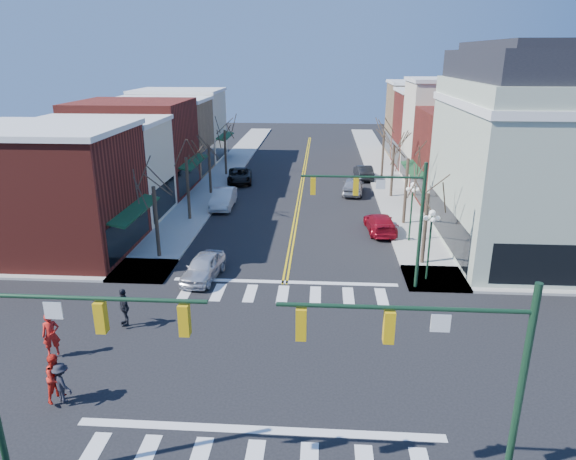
% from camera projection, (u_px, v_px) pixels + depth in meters
% --- Properties ---
extents(ground, '(160.00, 160.00, 0.00)m').
position_uv_depth(ground, '(272.00, 357.00, 22.38)').
color(ground, black).
rests_on(ground, ground).
extents(sidewalk_left, '(3.50, 70.00, 0.15)m').
position_uv_depth(sidewalk_left, '(189.00, 215.00, 41.78)').
color(sidewalk_left, '#9E9B93').
rests_on(sidewalk_left, ground).
extents(sidewalk_right, '(3.50, 70.00, 0.15)m').
position_uv_depth(sidewalk_right, '(406.00, 220.00, 40.67)').
color(sidewalk_right, '#9E9B93').
rests_on(sidewalk_right, ground).
extents(bldg_left_brick_a, '(10.00, 8.50, 8.00)m').
position_uv_depth(bldg_left_brick_a, '(50.00, 193.00, 33.15)').
color(bldg_left_brick_a, maroon).
rests_on(bldg_left_brick_a, ground).
extents(bldg_left_stucco_a, '(10.00, 7.00, 7.50)m').
position_uv_depth(bldg_left_stucco_a, '(100.00, 171.00, 40.54)').
color(bldg_left_stucco_a, beige).
rests_on(bldg_left_stucco_a, ground).
extents(bldg_left_brick_b, '(10.00, 9.00, 8.50)m').
position_uv_depth(bldg_left_brick_b, '(135.00, 148.00, 47.93)').
color(bldg_left_brick_b, maroon).
rests_on(bldg_left_brick_b, ground).
extents(bldg_left_tan, '(10.00, 7.50, 7.80)m').
position_uv_depth(bldg_left_tan, '(162.00, 138.00, 55.83)').
color(bldg_left_tan, '#9F7E57').
rests_on(bldg_left_tan, ground).
extents(bldg_left_stucco_b, '(10.00, 8.00, 8.20)m').
position_uv_depth(bldg_left_stucco_b, '(180.00, 126.00, 63.08)').
color(bldg_left_stucco_b, beige).
rests_on(bldg_left_stucco_b, ground).
extents(bldg_right_brick_a, '(10.00, 8.50, 8.00)m').
position_uv_depth(bldg_right_brick_a, '(478.00, 158.00, 44.40)').
color(bldg_right_brick_a, maroon).
rests_on(bldg_right_brick_a, ground).
extents(bldg_right_stucco, '(10.00, 7.00, 10.00)m').
position_uv_depth(bldg_right_stucco, '(457.00, 133.00, 51.38)').
color(bldg_right_stucco, beige).
rests_on(bldg_right_stucco, ground).
extents(bldg_right_brick_b, '(10.00, 8.00, 8.50)m').
position_uv_depth(bldg_right_brick_b, '(441.00, 130.00, 58.70)').
color(bldg_right_brick_b, maroon).
rests_on(bldg_right_brick_b, ground).
extents(bldg_right_tan, '(10.00, 8.00, 9.00)m').
position_uv_depth(bldg_right_tan, '(428.00, 120.00, 66.17)').
color(bldg_right_tan, '#9F7E57').
rests_on(bldg_right_tan, ground).
extents(victorian_corner, '(12.25, 14.25, 13.30)m').
position_uv_depth(victorian_corner, '(549.00, 151.00, 32.85)').
color(victorian_corner, '#A7B59D').
rests_on(victorian_corner, ground).
extents(traffic_mast_near_left, '(6.60, 0.28, 7.20)m').
position_uv_depth(traffic_mast_near_left, '(45.00, 352.00, 14.22)').
color(traffic_mast_near_left, '#14331E').
rests_on(traffic_mast_near_left, ground).
extents(traffic_mast_near_right, '(6.60, 0.28, 7.20)m').
position_uv_depth(traffic_mast_near_right, '(452.00, 367.00, 13.52)').
color(traffic_mast_near_right, '#14331E').
rests_on(traffic_mast_near_right, ground).
extents(traffic_mast_far_right, '(6.60, 0.28, 7.20)m').
position_uv_depth(traffic_mast_far_right, '(387.00, 208.00, 27.48)').
color(traffic_mast_far_right, '#14331E').
rests_on(traffic_mast_far_right, ground).
extents(lamppost_corner, '(0.36, 0.36, 4.33)m').
position_uv_depth(lamppost_corner, '(430.00, 233.00, 28.92)').
color(lamppost_corner, '#14331E').
rests_on(lamppost_corner, ground).
extents(lamppost_midblock, '(0.36, 0.36, 4.33)m').
position_uv_depth(lamppost_midblock, '(412.00, 202.00, 35.05)').
color(lamppost_midblock, '#14331E').
rests_on(lamppost_midblock, ground).
extents(tree_left_a, '(0.24, 0.24, 4.76)m').
position_uv_depth(tree_left_a, '(157.00, 223.00, 32.52)').
color(tree_left_a, '#382B21').
rests_on(tree_left_a, ground).
extents(tree_left_b, '(0.24, 0.24, 5.04)m').
position_uv_depth(tree_left_b, '(188.00, 189.00, 40.02)').
color(tree_left_b, '#382B21').
rests_on(tree_left_b, ground).
extents(tree_left_c, '(0.24, 0.24, 4.55)m').
position_uv_depth(tree_left_c, '(210.00, 171.00, 47.65)').
color(tree_left_c, '#382B21').
rests_on(tree_left_c, ground).
extents(tree_left_d, '(0.24, 0.24, 4.90)m').
position_uv_depth(tree_left_d, '(225.00, 153.00, 55.14)').
color(tree_left_d, '#382B21').
rests_on(tree_left_d, ground).
extents(tree_right_a, '(0.24, 0.24, 4.62)m').
position_uv_depth(tree_right_a, '(425.00, 230.00, 31.48)').
color(tree_right_a, '#382B21').
rests_on(tree_right_a, ground).
extents(tree_right_b, '(0.24, 0.24, 5.18)m').
position_uv_depth(tree_right_b, '(406.00, 192.00, 38.93)').
color(tree_right_b, '#382B21').
rests_on(tree_right_b, ground).
extents(tree_right_c, '(0.24, 0.24, 4.83)m').
position_uv_depth(tree_right_c, '(392.00, 172.00, 46.54)').
color(tree_right_c, '#382B21').
rests_on(tree_right_c, ground).
extents(tree_right_d, '(0.24, 0.24, 4.97)m').
position_uv_depth(tree_right_d, '(383.00, 155.00, 54.07)').
color(tree_right_d, '#382B21').
rests_on(tree_right_d, ground).
extents(car_left_near, '(2.25, 4.44, 1.45)m').
position_uv_depth(car_left_near, '(203.00, 267.00, 30.00)').
color(car_left_near, silver).
rests_on(car_left_near, ground).
extents(car_left_mid, '(1.80, 4.96, 1.63)m').
position_uv_depth(car_left_mid, '(223.00, 198.00, 43.96)').
color(car_left_mid, silver).
rests_on(car_left_mid, ground).
extents(car_left_far, '(3.04, 5.46, 1.44)m').
position_uv_depth(car_left_far, '(240.00, 176.00, 52.57)').
color(car_left_far, black).
rests_on(car_left_far, ground).
extents(car_right_near, '(2.31, 4.92, 1.39)m').
position_uv_depth(car_right_near, '(380.00, 223.00, 37.87)').
color(car_right_near, maroon).
rests_on(car_right_near, ground).
extents(car_right_mid, '(2.38, 4.88, 1.60)m').
position_uv_depth(car_right_mid, '(353.00, 186.00, 48.26)').
color(car_right_mid, '#B0B0B5').
rests_on(car_right_mid, ground).
extents(car_right_far, '(1.95, 4.61, 1.48)m').
position_uv_depth(car_right_far, '(364.00, 172.00, 54.07)').
color(car_right_far, black).
rests_on(car_right_far, ground).
extents(pedestrian_red_a, '(0.84, 0.74, 1.94)m').
position_uv_depth(pedestrian_red_a, '(51.00, 335.00, 22.01)').
color(pedestrian_red_a, red).
rests_on(pedestrian_red_a, sidewalk_left).
extents(pedestrian_red_b, '(1.01, 1.13, 1.92)m').
position_uv_depth(pedestrian_red_b, '(57.00, 377.00, 19.13)').
color(pedestrian_red_b, red).
rests_on(pedestrian_red_b, sidewalk_left).
extents(pedestrian_dark_a, '(0.98, 1.18, 1.88)m').
position_uv_depth(pedestrian_dark_a, '(124.00, 307.00, 24.50)').
color(pedestrian_dark_a, black).
rests_on(pedestrian_dark_a, sidewalk_left).
extents(pedestrian_dark_b, '(1.19, 1.07, 1.61)m').
position_uv_depth(pedestrian_dark_b, '(62.00, 383.00, 19.06)').
color(pedestrian_dark_b, black).
rests_on(pedestrian_dark_b, sidewalk_left).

